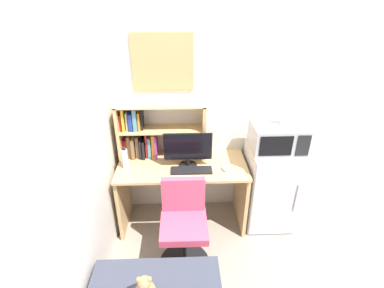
{
  "coord_description": "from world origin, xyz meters",
  "views": [
    {
      "loc": [
        -0.88,
        -2.77,
        2.3
      ],
      "look_at": [
        -0.79,
        -0.34,
        1.01
      ],
      "focal_mm": 26.52,
      "sensor_mm": 36.0,
      "label": 1
    }
  ],
  "objects_px": {
    "monitor": "(188,149)",
    "keyboard": "(192,170)",
    "computer_mouse": "(224,168)",
    "microwave": "(278,137)",
    "mini_fridge": "(270,186)",
    "hutch_bookshelf": "(149,131)",
    "desk_chair": "(184,230)",
    "wall_corkboard": "(163,62)",
    "water_bottle": "(125,159)",
    "desk_fan": "(290,111)"
  },
  "relations": [
    {
      "from": "computer_mouse",
      "to": "wall_corkboard",
      "type": "distance_m",
      "value": 1.19
    },
    {
      "from": "keyboard",
      "to": "mini_fridge",
      "type": "bearing_deg",
      "value": 8.48
    },
    {
      "from": "wall_corkboard",
      "to": "mini_fridge",
      "type": "bearing_deg",
      "value": -15.0
    },
    {
      "from": "hutch_bookshelf",
      "to": "monitor",
      "type": "distance_m",
      "value": 0.47
    },
    {
      "from": "monitor",
      "to": "desk_fan",
      "type": "distance_m",
      "value": 1.03
    },
    {
      "from": "desk_chair",
      "to": "wall_corkboard",
      "type": "distance_m",
      "value": 1.59
    },
    {
      "from": "computer_mouse",
      "to": "desk_chair",
      "type": "distance_m",
      "value": 0.71
    },
    {
      "from": "mini_fridge",
      "to": "desk_chair",
      "type": "distance_m",
      "value": 1.09
    },
    {
      "from": "monitor",
      "to": "water_bottle",
      "type": "distance_m",
      "value": 0.63
    },
    {
      "from": "mini_fridge",
      "to": "water_bottle",
      "type": "bearing_deg",
      "value": -178.55
    },
    {
      "from": "desk_chair",
      "to": "water_bottle",
      "type": "bearing_deg",
      "value": 138.35
    },
    {
      "from": "water_bottle",
      "to": "microwave",
      "type": "bearing_deg",
      "value": 1.56
    },
    {
      "from": "mini_fridge",
      "to": "wall_corkboard",
      "type": "distance_m",
      "value": 1.72
    },
    {
      "from": "keyboard",
      "to": "desk_chair",
      "type": "relative_size",
      "value": 0.46
    },
    {
      "from": "microwave",
      "to": "desk_fan",
      "type": "relative_size",
      "value": 1.97
    },
    {
      "from": "desk_fan",
      "to": "desk_chair",
      "type": "height_order",
      "value": "desk_fan"
    },
    {
      "from": "monitor",
      "to": "desk_fan",
      "type": "height_order",
      "value": "desk_fan"
    },
    {
      "from": "mini_fridge",
      "to": "hutch_bookshelf",
      "type": "bearing_deg",
      "value": 171.2
    },
    {
      "from": "mini_fridge",
      "to": "microwave",
      "type": "height_order",
      "value": "microwave"
    },
    {
      "from": "desk_fan",
      "to": "water_bottle",
      "type": "bearing_deg",
      "value": -178.71
    },
    {
      "from": "water_bottle",
      "to": "wall_corkboard",
      "type": "xyz_separation_m",
      "value": [
        0.4,
        0.34,
        0.86
      ]
    },
    {
      "from": "water_bottle",
      "to": "microwave",
      "type": "relative_size",
      "value": 0.45
    },
    {
      "from": "hutch_bookshelf",
      "to": "water_bottle",
      "type": "distance_m",
      "value": 0.37
    },
    {
      "from": "microwave",
      "to": "desk_chair",
      "type": "height_order",
      "value": "microwave"
    },
    {
      "from": "desk_fan",
      "to": "desk_chair",
      "type": "distance_m",
      "value": 1.48
    },
    {
      "from": "monitor",
      "to": "computer_mouse",
      "type": "xyz_separation_m",
      "value": [
        0.36,
        -0.08,
        -0.18
      ]
    },
    {
      "from": "mini_fridge",
      "to": "keyboard",
      "type": "bearing_deg",
      "value": -171.52
    },
    {
      "from": "monitor",
      "to": "keyboard",
      "type": "bearing_deg",
      "value": -71.94
    },
    {
      "from": "keyboard",
      "to": "computer_mouse",
      "type": "xyz_separation_m",
      "value": [
        0.33,
        0.02,
        0.01
      ]
    },
    {
      "from": "keyboard",
      "to": "wall_corkboard",
      "type": "xyz_separation_m",
      "value": [
        -0.26,
        0.43,
        0.96
      ]
    },
    {
      "from": "computer_mouse",
      "to": "microwave",
      "type": "distance_m",
      "value": 0.61
    },
    {
      "from": "computer_mouse",
      "to": "mini_fridge",
      "type": "xyz_separation_m",
      "value": [
        0.53,
        0.1,
        -0.32
      ]
    },
    {
      "from": "water_bottle",
      "to": "desk_fan",
      "type": "distance_m",
      "value": 1.65
    },
    {
      "from": "microwave",
      "to": "desk_fan",
      "type": "bearing_deg",
      "value": -4.23
    },
    {
      "from": "hutch_bookshelf",
      "to": "desk_chair",
      "type": "height_order",
      "value": "hutch_bookshelf"
    },
    {
      "from": "wall_corkboard",
      "to": "microwave",
      "type": "bearing_deg",
      "value": -14.86
    },
    {
      "from": "monitor",
      "to": "water_bottle",
      "type": "xyz_separation_m",
      "value": [
        -0.62,
        -0.01,
        -0.09
      ]
    },
    {
      "from": "water_bottle",
      "to": "mini_fridge",
      "type": "relative_size",
      "value": 0.25
    },
    {
      "from": "computer_mouse",
      "to": "monitor",
      "type": "bearing_deg",
      "value": 167.95
    },
    {
      "from": "microwave",
      "to": "mini_fridge",
      "type": "bearing_deg",
      "value": -90.23
    },
    {
      "from": "monitor",
      "to": "water_bottle",
      "type": "bearing_deg",
      "value": -179.06
    },
    {
      "from": "monitor",
      "to": "microwave",
      "type": "bearing_deg",
      "value": 2.0
    },
    {
      "from": "mini_fridge",
      "to": "desk_fan",
      "type": "bearing_deg",
      "value": -1.93
    },
    {
      "from": "monitor",
      "to": "microwave",
      "type": "height_order",
      "value": "microwave"
    },
    {
      "from": "microwave",
      "to": "desk_chair",
      "type": "relative_size",
      "value": 0.59
    },
    {
      "from": "microwave",
      "to": "wall_corkboard",
      "type": "distance_m",
      "value": 1.34
    },
    {
      "from": "keyboard",
      "to": "microwave",
      "type": "relative_size",
      "value": 0.79
    },
    {
      "from": "microwave",
      "to": "wall_corkboard",
      "type": "bearing_deg",
      "value": 165.14
    },
    {
      "from": "hutch_bookshelf",
      "to": "monitor",
      "type": "relative_size",
      "value": 1.86
    },
    {
      "from": "microwave",
      "to": "wall_corkboard",
      "type": "xyz_separation_m",
      "value": [
        -1.12,
        0.3,
        0.68
      ]
    }
  ]
}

